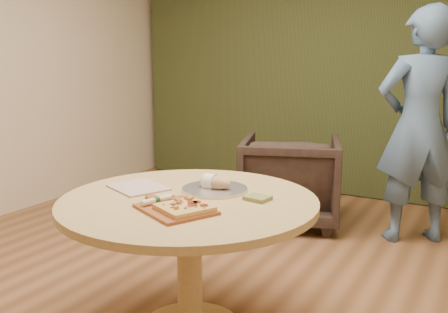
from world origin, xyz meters
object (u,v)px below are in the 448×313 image
Objects in this scene: flatbread_pizza at (185,207)px; person_standing at (419,127)px; serving_tray at (215,189)px; bread_roll at (213,182)px; cutlery_roll at (157,200)px; armchair at (290,175)px; pizza_paddle at (174,209)px; pedestal_table at (189,224)px.

person_standing reaches higher than flatbread_pizza.
bread_roll reaches higher than serving_tray.
bread_roll is at bearing 93.47° from cutlery_roll.
bread_roll is at bearing 79.02° from armchair.
cutlery_roll is (-0.11, 0.01, 0.02)m from pizza_paddle.
pedestal_table is 2.81× the size of pizza_paddle.
armchair is at bearing -29.30° from person_standing.
person_standing is (0.86, 2.23, 0.14)m from cutlery_roll.
serving_tray is at bearing 79.31° from armchair.
bread_roll is at bearing 118.65° from pizza_paddle.
armchair is (-0.25, 1.77, -0.36)m from bread_roll.
pizza_paddle is 0.40m from serving_tray.
flatbread_pizza is 1.52× the size of bread_roll.
bread_roll reaches higher than flatbread_pizza.
armchair is (-0.34, 2.18, -0.35)m from flatbread_pizza.
serving_tray is 2.01m from person_standing.
serving_tray is 1.82m from armchair.
bread_roll reaches higher than pedestal_table.
pizza_paddle is (0.05, -0.20, 0.15)m from pedestal_table.
serving_tray is (-0.08, 0.41, -0.02)m from flatbread_pizza.
serving_tray is (-0.01, 0.40, -0.00)m from pizza_paddle.
flatbread_pizza is 1.50× the size of cutlery_roll.
armchair is at bearing 111.31° from cutlery_roll.
flatbread_pizza is 0.82× the size of serving_tray.
pedestal_table is at bearing -102.19° from serving_tray.
serving_tray reaches higher than pizza_paddle.
pedestal_table is at bearing 130.54° from pizza_paddle.
bread_roll is (0.09, 0.38, 0.01)m from cutlery_roll.
pizza_paddle is at bearing 171.81° from flatbread_pizza.
person_standing is at bearing 73.10° from flatbread_pizza.
bread_roll is 0.22× the size of armchair.
pizza_paddle is at bearing -88.23° from serving_tray.
flatbread_pizza is at bearing -79.44° from serving_tray.
cutlery_roll is 2.40m from person_standing.
bread_roll is at bearing 33.78° from person_standing.
armchair reaches higher than pizza_paddle.
person_standing is at bearing 97.18° from pizza_paddle.
flatbread_pizza is at bearing 39.50° from person_standing.
serving_tray is 0.04m from bread_roll.
cutlery_roll is at bearing -103.55° from bread_roll.
person_standing reaches higher than bread_roll.
pizza_paddle is 2.45× the size of bread_roll.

